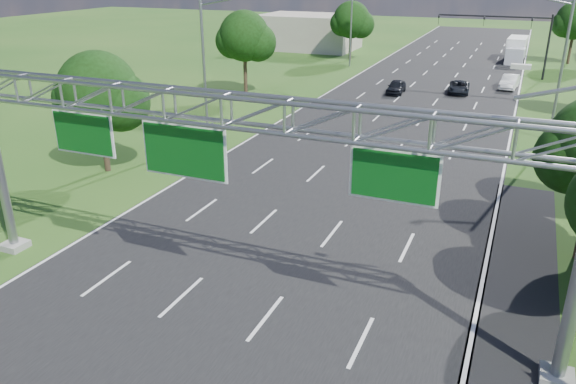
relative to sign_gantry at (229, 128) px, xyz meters
The scene contains 17 objects.
ground 19.28m from the sign_gantry, 91.05° to the left, with size 220.00×220.00×0.00m, color #204B16.
road 19.28m from the sign_gantry, 91.05° to the left, with size 18.00×180.00×0.02m, color black.
road_flare 12.20m from the sign_gantry, 11.47° to the left, with size 3.00×30.00×0.02m, color black.
sign_gantry is the anchor object (origin of this frame).
traffic_signal 53.51m from the sign_gantry, 82.32° to the left, with size 12.21×0.24×7.00m.
streetlight_l_near 21.47m from the sign_gantry, 122.87° to the left, with size 2.97×0.22×10.16m.
streetlight_l_far 54.28m from the sign_gantry, 102.38° to the left, with size 2.97×0.22×10.16m.
streetlight_r_mid 30.10m from the sign_gantry, 68.60° to the left, with size 2.97×0.22×10.16m.
tree_verge_la 17.56m from the sign_gantry, 144.84° to the left, with size 5.76×4.80×7.40m.
tree_verge_lb 36.85m from the sign_gantry, 116.19° to the left, with size 5.76×4.80×8.06m.
tree_verge_lc 59.56m from the sign_gantry, 102.86° to the left, with size 5.76×4.80×7.62m.
tree_verge_re 67.48m from the sign_gantry, 78.24° to the left, with size 5.76×4.80×7.84m.
building_left 69.82m from the sign_gantry, 108.69° to the left, with size 14.00×10.00×5.00m, color #A89D8D.
car_queue_b 42.57m from the sign_gantry, 86.02° to the left, with size 1.97×4.26×1.18m, color black.
car_queue_c 40.02m from the sign_gantry, 94.11° to the left, with size 1.55×3.85×1.31m, color black.
car_queue_d 47.35m from the sign_gantry, 80.85° to the left, with size 1.49×4.29×1.41m, color white.
box_truck 66.26m from the sign_gantry, 83.71° to the left, with size 2.58×8.05×3.01m.
Camera 1 is at (9.25, -4.03, 11.98)m, focal length 35.00 mm.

